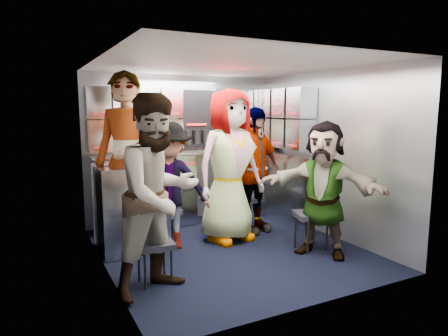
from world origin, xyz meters
name	(u,v)px	position (x,y,z in m)	size (l,w,h in m)	color
floor	(230,249)	(0.00, 0.00, 0.00)	(3.00, 3.00, 0.00)	black
wall_back	(182,148)	(0.00, 1.50, 1.05)	(2.80, 0.04, 2.10)	#91979E
wall_left	(103,168)	(-1.40, 0.00, 1.05)	(0.04, 3.00, 2.10)	#91979E
wall_right	(327,154)	(1.40, 0.00, 1.05)	(0.04, 3.00, 2.10)	#91979E
ceiling	(231,64)	(0.00, 0.00, 2.10)	(2.80, 3.00, 0.02)	silver
cart_bank_back	(188,188)	(0.00, 1.29, 0.49)	(2.68, 0.38, 0.99)	#A5ACB6
cart_bank_left	(115,209)	(-1.19, 0.56, 0.49)	(0.38, 0.76, 0.99)	#A5ACB6
counter	(188,152)	(0.00, 1.29, 1.01)	(2.68, 0.42, 0.03)	#B8BBC0
locker_bank_back	(186,118)	(0.00, 1.35, 1.49)	(2.68, 0.28, 0.82)	#A5ACB6
locker_bank_right	(286,118)	(1.25, 0.70, 1.49)	(0.28, 1.00, 0.82)	#A5ACB6
right_cabinet	(288,189)	(1.25, 0.60, 0.50)	(0.28, 1.20, 1.00)	#A5ACB6
coffee_niche	(196,119)	(0.18, 1.41, 1.47)	(0.46, 0.16, 0.84)	black
red_latch_strip	(193,163)	(0.00, 1.09, 0.88)	(2.60, 0.02, 0.03)	maroon
jump_seat_near_left	(154,246)	(-1.05, -0.47, 0.35)	(0.36, 0.35, 0.40)	black
jump_seat_mid_left	(165,212)	(-0.60, 0.57, 0.38)	(0.39, 0.38, 0.43)	black
jump_seat_center	(223,203)	(0.16, 0.50, 0.43)	(0.52, 0.51, 0.49)	black
jump_seat_mid_right	(246,201)	(0.59, 0.65, 0.38)	(0.42, 0.41, 0.43)	black
jump_seat_near_right	(312,217)	(0.84, -0.42, 0.39)	(0.46, 0.45, 0.44)	black
attendant_standing	(128,163)	(-1.05, 0.47, 1.02)	(0.74, 0.49, 2.04)	black
attendant_arc_a	(159,195)	(-1.05, -0.65, 0.88)	(0.85, 0.67, 1.76)	black
attendant_arc_b	(169,186)	(-0.60, 0.39, 0.74)	(0.96, 0.55, 1.48)	black
attendant_arc_c	(229,166)	(0.16, 0.32, 0.93)	(0.91, 0.59, 1.86)	black
attendant_arc_d	(253,171)	(0.59, 0.47, 0.82)	(0.96, 0.40, 1.65)	black
attendant_arc_e	(323,189)	(0.84, -0.60, 0.75)	(1.39, 0.44, 1.50)	black
bottle_left	(116,146)	(-1.01, 1.24, 1.15)	(0.07, 0.07, 0.24)	white
bottle_mid	(136,145)	(-0.74, 1.24, 1.15)	(0.06, 0.06, 0.24)	white
bottle_right	(256,139)	(1.10, 1.24, 1.17)	(0.06, 0.06, 0.27)	white
cup_left	(169,149)	(-0.30, 1.23, 1.08)	(0.07, 0.07, 0.09)	beige
cup_right	(254,145)	(1.06, 1.23, 1.08)	(0.09, 0.09, 0.10)	beige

